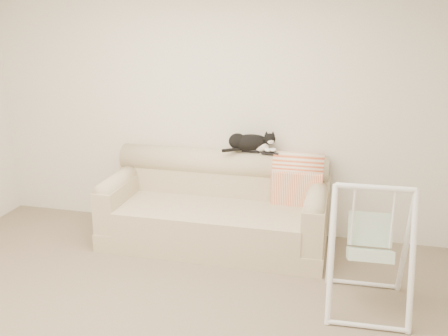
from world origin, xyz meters
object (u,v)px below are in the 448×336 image
Objects in this scene: remote_b at (270,153)px; baby_swing at (370,247)px; sofa at (216,209)px; remote_a at (251,151)px; tuxedo_cat at (251,142)px.

baby_swing reaches higher than remote_b.
sofa is 0.78m from remote_b.
sofa is at bearing -141.02° from remote_a.
remote_b is 0.23m from tuxedo_cat.
remote_a is 0.09m from tuxedo_cat.
baby_swing reaches higher than sofa.
remote_b reaches higher than sofa.
baby_swing is at bearing -43.78° from tuxedo_cat.
baby_swing is at bearing -48.64° from remote_b.
tuxedo_cat is at bearing -128.12° from remote_a.
remote_b is 0.32× the size of tuxedo_cat.
remote_a is at bearing 170.27° from remote_b.
remote_b is (0.50, 0.21, 0.56)m from sofa.
tuxedo_cat is at bearing 136.22° from baby_swing.
remote_b is at bearing 22.66° from sofa.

